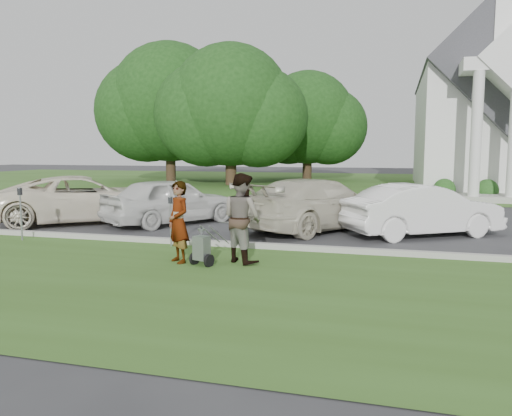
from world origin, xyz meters
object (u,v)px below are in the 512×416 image
at_px(tree_back, 307,122).
at_px(striping_cart, 202,249).
at_px(tree_left, 230,111).
at_px(person_right, 242,219).
at_px(car_d, 423,210).
at_px(person_left, 179,223).
at_px(parking_meter_near, 171,215).
at_px(tree_far, 169,108).
at_px(parking_meter_far, 21,207).
at_px(car_c, 318,204).
at_px(church, 497,93).
at_px(car_a, 84,199).
at_px(car_b, 171,201).

xyz_separation_m(tree_back, striping_cart, (3.23, -31.53, -4.36)).
bearing_deg(tree_left, person_right, -70.93).
bearing_deg(car_d, person_left, 101.44).
bearing_deg(parking_meter_near, tree_far, 115.27).
relative_size(tree_back, car_d, 2.15).
xyz_separation_m(tree_far, parking_meter_near, (11.71, -24.80, -4.89)).
distance_m(parking_meter_far, car_c, 8.39).
distance_m(church, car_a, 25.92).
relative_size(striping_cart, car_b, 0.22).
height_order(striping_cart, car_b, car_b).
height_order(tree_far, car_c, tree_far).
relative_size(church, tree_back, 2.51).
relative_size(church, car_c, 4.44).
height_order(parking_meter_far, car_a, car_a).
bearing_deg(tree_back, car_a, -96.42).
bearing_deg(church, parking_meter_far, -123.81).
distance_m(person_left, car_c, 5.75).
height_order(tree_far, car_d, tree_far).
height_order(parking_meter_near, car_b, car_b).
bearing_deg(striping_cart, person_right, 55.48).
bearing_deg(tree_back, car_b, -89.98).
distance_m(striping_cart, car_b, 6.27).
bearing_deg(person_left, parking_meter_far, -156.23).
xyz_separation_m(person_right, car_c, (0.89, 4.92, -0.18)).
bearing_deg(car_c, striping_cart, 106.09).
distance_m(church, parking_meter_near, 26.07).
xyz_separation_m(person_right, car_d, (3.92, 4.58, -0.23)).
height_order(person_right, car_c, person_right).
height_order(church, parking_meter_near, church).
distance_m(tree_far, car_b, 23.93).
bearing_deg(car_b, person_left, 149.11).
bearing_deg(tree_back, car_d, -73.42).
distance_m(church, tree_left, 17.07).
bearing_deg(church, striping_cart, -111.64).
height_order(parking_meter_far, car_d, car_d).
bearing_deg(car_c, person_left, 100.11).
xyz_separation_m(tree_left, tree_far, (-6.00, 3.00, 0.58)).
bearing_deg(person_right, tree_back, -50.02).
xyz_separation_m(tree_far, car_d, (17.87, -21.41, -4.95)).
xyz_separation_m(tree_back, car_b, (0.01, -26.17, -3.95)).
height_order(car_c, car_d, car_c).
distance_m(parking_meter_far, car_b, 4.67).
distance_m(person_right, car_b, 6.23).
relative_size(person_left, car_a, 0.31).
bearing_deg(tree_far, tree_back, 26.56).
xyz_separation_m(person_left, car_d, (5.22, 4.98, -0.14)).
height_order(striping_cart, car_a, car_a).
bearing_deg(car_b, car_a, 40.37).
bearing_deg(parking_meter_far, parking_meter_near, 3.85).
xyz_separation_m(tree_left, parking_meter_far, (1.47, -22.09, -4.20)).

